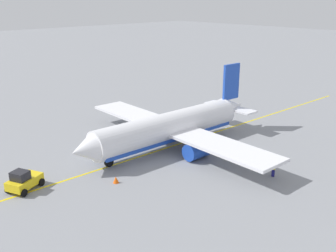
% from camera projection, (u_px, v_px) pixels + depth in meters
% --- Properties ---
extents(ground_plane, '(400.00, 400.00, 0.00)m').
position_uv_depth(ground_plane, '(168.00, 148.00, 51.75)').
color(ground_plane, gray).
extents(airplane, '(28.95, 32.00, 9.74)m').
position_uv_depth(airplane, '(171.00, 128.00, 51.20)').
color(airplane, white).
rests_on(airplane, ground).
extents(pushback_tug, '(4.10, 3.49, 2.20)m').
position_uv_depth(pushback_tug, '(24.00, 181.00, 40.20)').
color(pushback_tug, yellow).
rests_on(pushback_tug, ground).
extents(refueling_worker, '(0.63, 0.59, 1.71)m').
position_uv_depth(refueling_worker, '(273.00, 169.00, 43.29)').
color(refueling_worker, navy).
rests_on(refueling_worker, ground).
extents(safety_cone_nose, '(0.64, 0.64, 0.71)m').
position_uv_depth(safety_cone_nose, '(116.00, 180.00, 41.86)').
color(safety_cone_nose, '#F2590F').
rests_on(safety_cone_nose, ground).
extents(taxi_line_marking, '(86.26, 3.01, 0.01)m').
position_uv_depth(taxi_line_marking, '(168.00, 147.00, 51.75)').
color(taxi_line_marking, yellow).
rests_on(taxi_line_marking, ground).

